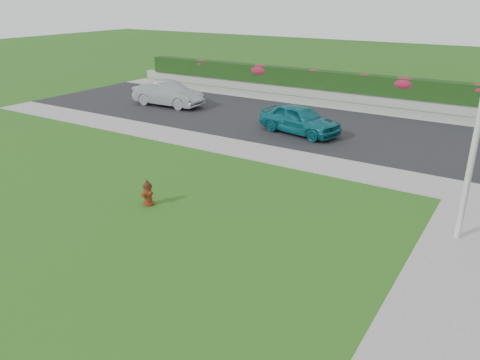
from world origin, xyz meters
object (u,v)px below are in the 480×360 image
Objects in this scene: fire_hydrant at (148,193)px; utility_pole at (475,145)px; sedan_teal at (300,119)px; sedan_silver at (168,94)px.

utility_pole is (8.51, 2.80, 2.26)m from fire_hydrant.
utility_pole reaches higher than sedan_teal.
sedan_teal is at bearing -99.99° from sedan_silver.
sedan_silver is (-8.97, 1.19, 0.02)m from sedan_teal.
sedan_teal is 10.73m from utility_pole.
sedan_silver is at bearing 140.34° from fire_hydrant.
sedan_teal is at bearing 99.47° from fire_hydrant.
sedan_silver reaches higher than sedan_teal.
sedan_silver reaches higher than fire_hydrant.
fire_hydrant is 13.79m from sedan_silver.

